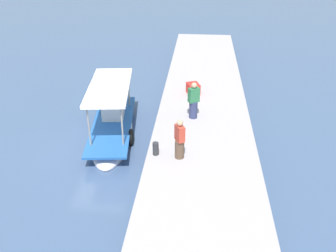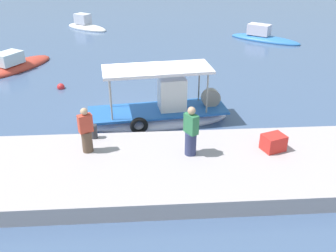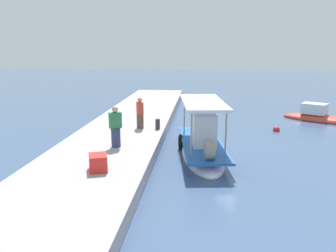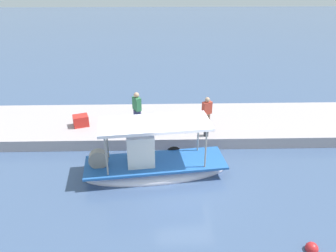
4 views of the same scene
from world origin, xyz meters
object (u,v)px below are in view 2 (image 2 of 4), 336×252
object	(u,v)px
main_fishing_boat	(160,113)
mooring_bollard	(94,132)
moored_boat_far	(264,38)
fisherman_near_bollard	(191,133)
fisherman_by_crate	(86,132)
marker_buoy	(61,87)
moored_boat_near	(16,66)
cargo_crate	(273,142)
moored_boat_mid	(86,26)

from	to	relation	value
main_fishing_boat	mooring_bollard	xyz separation A→B (m)	(-2.55, -2.31, 0.39)
mooring_bollard	moored_boat_far	distance (m)	19.31
fisherman_near_bollard	fisherman_by_crate	bearing A→B (deg)	173.14
marker_buoy	moored_boat_near	bearing A→B (deg)	133.08
moored_boat_near	moored_boat_far	world-z (taller)	moored_boat_far
moored_boat_far	cargo_crate	bearing A→B (deg)	-105.68
moored_boat_near	moored_boat_far	distance (m)	17.81
fisherman_near_bollard	fisherman_by_crate	size ratio (longest dim) A/B	1.08
moored_boat_mid	cargo_crate	bearing A→B (deg)	-67.25
fisherman_by_crate	moored_boat_near	world-z (taller)	fisherman_by_crate
fisherman_near_bollard	moored_boat_far	size ratio (longest dim) A/B	0.33
fisherman_by_crate	cargo_crate	distance (m)	6.46
main_fishing_boat	cargo_crate	xyz separation A→B (m)	(3.76, -3.58, 0.41)
marker_buoy	moored_boat_far	xyz separation A→B (m)	(13.60, 9.18, 0.11)
fisherman_near_bollard	fisherman_by_crate	world-z (taller)	fisherman_near_bollard
marker_buoy	fisherman_by_crate	bearing A→B (deg)	-72.53
fisherman_near_bollard	moored_boat_near	distance (m)	14.76
fisherman_near_bollard	mooring_bollard	world-z (taller)	fisherman_near_bollard
fisherman_by_crate	marker_buoy	distance (m)	8.01
mooring_bollard	moored_boat_mid	distance (m)	20.92
mooring_bollard	moored_boat_mid	bearing A→B (deg)	98.00
fisherman_near_bollard	moored_boat_near	bearing A→B (deg)	128.64
fisherman_by_crate	cargo_crate	bearing A→B (deg)	-2.93
fisherman_near_bollard	mooring_bollard	bearing A→B (deg)	158.09
fisherman_by_crate	moored_boat_far	size ratio (longest dim) A/B	0.31
main_fishing_boat	moored_boat_far	world-z (taller)	main_fishing_boat
fisherman_by_crate	mooring_bollard	xyz separation A→B (m)	(0.12, 0.94, -0.48)
mooring_bollard	marker_buoy	xyz separation A→B (m)	(-2.50, 6.61, -0.75)
marker_buoy	moored_boat_near	size ratio (longest dim) A/B	0.08
mooring_bollard	cargo_crate	size ratio (longest dim) A/B	0.71
fisherman_near_bollard	moored_boat_far	world-z (taller)	fisherman_near_bollard
moored_boat_mid	moored_boat_far	bearing A→B (deg)	-19.34
moored_boat_far	moored_boat_near	bearing A→B (deg)	-161.45
fisherman_near_bollard	mooring_bollard	size ratio (longest dim) A/B	3.33
fisherman_near_bollard	moored_boat_near	size ratio (longest dim) A/B	0.34
main_fishing_boat	fisherman_by_crate	distance (m)	4.30
moored_boat_near	cargo_crate	bearing A→B (deg)	-43.30
main_fishing_boat	moored_boat_far	bearing A→B (deg)	57.60
main_fishing_boat	marker_buoy	distance (m)	6.64
fisherman_near_bollard	cargo_crate	distance (m)	2.96
marker_buoy	moored_boat_near	xyz separation A→B (m)	(-3.29, 3.51, 0.11)
main_fishing_boat	moored_boat_near	bearing A→B (deg)	136.84
fisherman_by_crate	mooring_bollard	bearing A→B (deg)	82.57
main_fishing_boat	moored_boat_near	world-z (taller)	main_fishing_boat
mooring_bollard	moored_boat_near	distance (m)	11.68
mooring_bollard	moored_boat_mid	xyz separation A→B (m)	(-2.91, 20.71, -0.63)
fisherman_near_bollard	marker_buoy	bearing A→B (deg)	126.48
moored_boat_far	fisherman_by_crate	bearing A→B (deg)	-123.85
fisherman_by_crate	mooring_bollard	distance (m)	1.06
main_fishing_boat	cargo_crate	size ratio (longest dim) A/B	8.46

